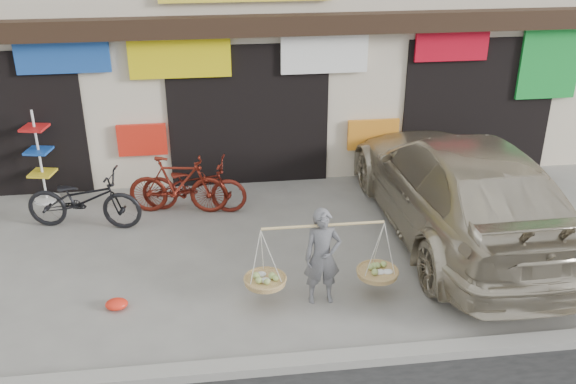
{
  "coord_description": "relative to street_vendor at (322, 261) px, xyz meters",
  "views": [
    {
      "loc": [
        -0.76,
        -8.01,
        5.17
      ],
      "look_at": [
        0.4,
        0.9,
        0.96
      ],
      "focal_mm": 40.0,
      "sensor_mm": 36.0,
      "label": 1
    }
  ],
  "objects": [
    {
      "name": "bike_2",
      "position": [
        -1.74,
        3.03,
        -0.14
      ],
      "size": [
        1.96,
        1.02,
        0.98
      ],
      "primitive_type": "imported",
      "rotation": [
        0.0,
        0.0,
        1.37
      ],
      "color": "#58160F",
      "rests_on": "ground"
    },
    {
      "name": "red_bag",
      "position": [
        -2.81,
        0.16,
        -0.56
      ],
      "size": [
        0.31,
        0.25,
        0.14
      ],
      "primitive_type": "ellipsoid",
      "color": "red",
      "rests_on": "ground"
    },
    {
      "name": "bike_0",
      "position": [
        -3.57,
        2.65,
        -0.12
      ],
      "size": [
        2.04,
        1.03,
        1.02
      ],
      "primitive_type": "imported",
      "rotation": [
        0.0,
        0.0,
        1.38
      ],
      "color": "black",
      "rests_on": "ground"
    },
    {
      "name": "bike_1",
      "position": [
        -2.02,
        3.0,
        -0.11
      ],
      "size": [
        1.81,
        0.77,
        1.05
      ],
      "primitive_type": "imported",
      "rotation": [
        0.0,
        0.0,
        1.41
      ],
      "color": "#611A10",
      "rests_on": "ground"
    },
    {
      "name": "suv",
      "position": [
        2.54,
        1.66,
        0.21
      ],
      "size": [
        2.48,
        5.86,
        1.69
      ],
      "rotation": [
        0.0,
        0.0,
        3.16
      ],
      "color": "#C0B49B",
      "rests_on": "ground"
    },
    {
      "name": "kerb",
      "position": [
        -0.67,
        -1.34,
        -0.57
      ],
      "size": [
        70.0,
        0.25,
        0.12
      ],
      "primitive_type": "cube",
      "color": "gray",
      "rests_on": "ground"
    },
    {
      "name": "display_rack",
      "position": [
        -4.47,
        3.82,
        0.06
      ],
      "size": [
        0.49,
        0.49,
        1.74
      ],
      "rotation": [
        0.0,
        0.0,
        -0.21
      ],
      "color": "silver",
      "rests_on": "ground"
    },
    {
      "name": "ground",
      "position": [
        -0.67,
        0.66,
        -0.63
      ],
      "size": [
        70.0,
        70.0,
        0.0
      ],
      "primitive_type": "plane",
      "color": "gray",
      "rests_on": "ground"
    },
    {
      "name": "street_vendor",
      "position": [
        0.0,
        0.0,
        0.0
      ],
      "size": [
        2.12,
        0.57,
        1.4
      ],
      "rotation": [
        0.0,
        0.0,
        -0.0
      ],
      "color": "slate",
      "rests_on": "ground"
    }
  ]
}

